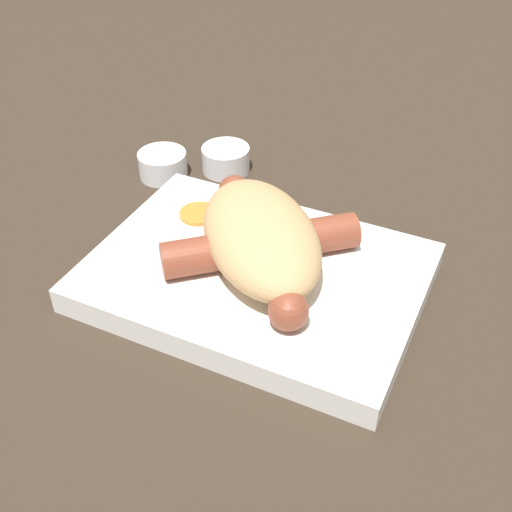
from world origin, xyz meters
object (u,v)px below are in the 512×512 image
Objects in this scene: sausage at (258,244)px; condiment_cup_far at (163,166)px; food_tray at (256,277)px; bread_roll at (257,235)px; condiment_cup_near at (226,160)px.

sausage is 0.18m from condiment_cup_far.
condiment_cup_far is at bearing 146.05° from sausage.
food_tray is 1.51× the size of bread_roll.
sausage is 0.17m from condiment_cup_near.
condiment_cup_near is at bearing 126.17° from sausage.
bread_roll is at bearing -139.52° from sausage.
condiment_cup_far is (-0.15, 0.10, -0.03)m from bread_roll.
food_tray is at bearing -54.95° from condiment_cup_near.
condiment_cup_far is (-0.15, 0.11, 0.00)m from food_tray.
condiment_cup_far reaches higher than food_tray.
bread_roll is at bearing 111.69° from food_tray.
food_tray is at bearing -35.86° from condiment_cup_far.
sausage is (0.00, 0.00, -0.01)m from bread_roll.
food_tray is 0.03m from sausage.
condiment_cup_near is at bearing 35.05° from condiment_cup_far.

